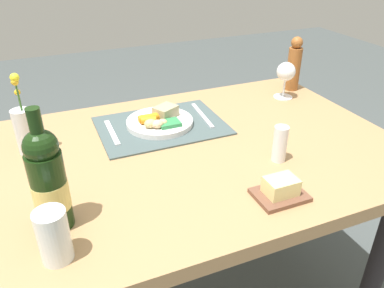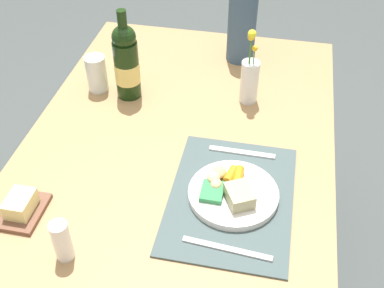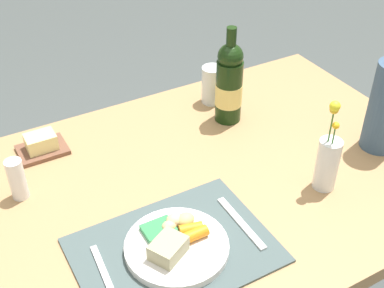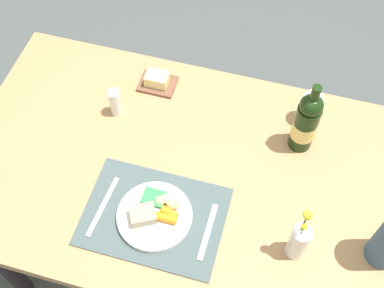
{
  "view_description": "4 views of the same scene",
  "coord_description": "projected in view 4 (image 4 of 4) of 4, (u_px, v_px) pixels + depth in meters",
  "views": [
    {
      "loc": [
        0.29,
        0.95,
        1.35
      ],
      "look_at": [
        -0.1,
        0.04,
        0.8
      ],
      "focal_mm": 35.77,
      "sensor_mm": 36.0,
      "label": 1
    },
    {
      "loc": [
        -0.91,
        -0.25,
        1.68
      ],
      "look_at": [
        0.02,
        -0.06,
        0.85
      ],
      "focal_mm": 45.63,
      "sensor_mm": 36.0,
      "label": 2
    },
    {
      "loc": [
        -0.42,
        -0.87,
        1.62
      ],
      "look_at": [
        0.1,
        0.05,
        0.84
      ],
      "focal_mm": 48.14,
      "sensor_mm": 36.0,
      "label": 3
    },
    {
      "loc": [
        0.21,
        -0.76,
        2.15
      ],
      "look_at": [
        -0.02,
        0.04,
        0.87
      ],
      "focal_mm": 46.47,
      "sensor_mm": 36.0,
      "label": 4
    }
  ],
  "objects": [
    {
      "name": "ground_plane",
      "position": [
        193.0,
        256.0,
        2.24
      ],
      "size": [
        8.0,
        8.0,
        0.0
      ],
      "primitive_type": "plane",
      "color": "#434A4A"
    },
    {
      "name": "dining_table",
      "position": [
        193.0,
        186.0,
        1.67
      ],
      "size": [
        1.53,
        0.88,
        0.76
      ],
      "color": "#A27B50",
      "rests_on": "ground_plane"
    },
    {
      "name": "placemat",
      "position": [
        154.0,
        216.0,
        1.51
      ],
      "size": [
        0.43,
        0.31,
        0.01
      ],
      "primitive_type": "cube",
      "color": "#415152",
      "rests_on": "dining_table"
    },
    {
      "name": "dinner_plate",
      "position": [
        155.0,
        214.0,
        1.49
      ],
      "size": [
        0.23,
        0.23,
        0.06
      ],
      "color": "silver",
      "rests_on": "placemat"
    },
    {
      "name": "fork",
      "position": [
        103.0,
        206.0,
        1.52
      ],
      "size": [
        0.03,
        0.21,
        0.0
      ],
      "primitive_type": "cube",
      "rotation": [
        0.0,
        0.0,
        -0.08
      ],
      "color": "silver",
      "rests_on": "placemat"
    },
    {
      "name": "knife",
      "position": [
        208.0,
        232.0,
        1.48
      ],
      "size": [
        0.02,
        0.18,
        0.0
      ],
      "primitive_type": "cube",
      "rotation": [
        0.0,
        0.0,
        -0.01
      ],
      "color": "silver",
      "rests_on": "placemat"
    },
    {
      "name": "water_tumbler",
      "position": [
        310.0,
        109.0,
        1.67
      ],
      "size": [
        0.07,
        0.07,
        0.12
      ],
      "color": "silver",
      "rests_on": "dining_table"
    },
    {
      "name": "butter_dish",
      "position": [
        157.0,
        81.0,
        1.78
      ],
      "size": [
        0.13,
        0.1,
        0.06
      ],
      "color": "brown",
      "rests_on": "dining_table"
    },
    {
      "name": "salt_shaker",
      "position": [
        115.0,
        102.0,
        1.68
      ],
      "size": [
        0.04,
        0.04,
        0.11
      ],
      "primitive_type": "cylinder",
      "color": "white",
      "rests_on": "dining_table"
    },
    {
      "name": "wine_bottle",
      "position": [
        306.0,
        122.0,
        1.56
      ],
      "size": [
        0.08,
        0.08,
        0.29
      ],
      "color": "black",
      "rests_on": "dining_table"
    },
    {
      "name": "flower_vase",
      "position": [
        299.0,
        240.0,
        1.39
      ],
      "size": [
        0.06,
        0.06,
        0.25
      ],
      "color": "silver",
      "rests_on": "dining_table"
    }
  ]
}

